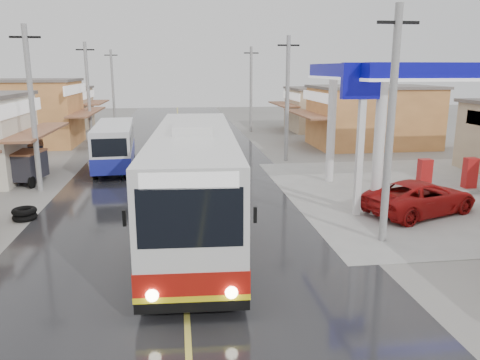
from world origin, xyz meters
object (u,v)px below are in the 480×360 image
at_px(cyclist, 123,165).
at_px(tricycle_near, 27,165).
at_px(coach_bus, 195,180).
at_px(tricycle_far, 31,155).
at_px(jeepney, 420,197).
at_px(second_bus, 115,144).
at_px(tyre_stack, 25,214).

height_order(cyclist, tricycle_near, cyclist).
bearing_deg(coach_bus, tricycle_near, 137.20).
bearing_deg(tricycle_far, jeepney, -46.00).
xyz_separation_m(tricycle_near, tricycle_far, (-0.66, 3.04, 0.01)).
relative_size(jeepney, tricycle_far, 2.07).
xyz_separation_m(jeepney, tricycle_near, (-17.97, 7.66, 0.30)).
relative_size(cyclist, tricycle_near, 0.75).
distance_m(second_bus, tricycle_far, 4.81).
relative_size(coach_bus, tyre_stack, 13.75).
xyz_separation_m(jeepney, tyre_stack, (-16.28, 1.31, -0.46)).
height_order(second_bus, cyclist, second_bus).
bearing_deg(cyclist, tyre_stack, -109.46).
height_order(second_bus, jeepney, second_bus).
height_order(jeepney, tricycle_near, tricycle_near).
xyz_separation_m(second_bus, cyclist, (0.71, -2.41, -0.82)).
bearing_deg(tricycle_far, cyclist, -33.44).
distance_m(coach_bus, tricycle_far, 14.94).
xyz_separation_m(jeepney, cyclist, (-13.19, 9.01, -0.09)).
distance_m(second_bus, tyre_stack, 10.46).
bearing_deg(tricycle_far, tricycle_near, -93.81).
bearing_deg(tyre_stack, cyclist, 68.11).
bearing_deg(tyre_stack, tricycle_near, 104.87).
height_order(second_bus, tricycle_near, second_bus).
distance_m(second_bus, cyclist, 2.65).
distance_m(jeepney, cyclist, 15.97).
height_order(tricycle_far, tyre_stack, tricycle_far).
relative_size(cyclist, tricycle_far, 0.76).
height_order(cyclist, tricycle_far, cyclist).
xyz_separation_m(cyclist, tricycle_far, (-5.44, 1.70, 0.40)).
xyz_separation_m(coach_bus, jeepney, (9.48, 1.07, -1.28)).
xyz_separation_m(second_bus, tricycle_far, (-4.73, -0.72, -0.42)).
relative_size(jeepney, cyclist, 2.72).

